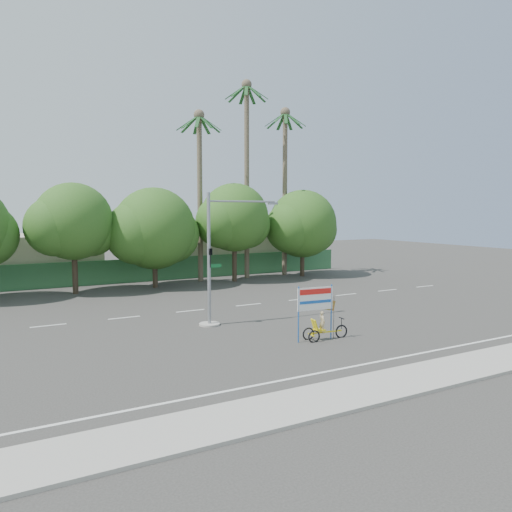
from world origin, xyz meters
TOP-DOWN VIEW (x-y plane):
  - ground at (0.00, 0.00)m, footprint 120.00×120.00m
  - sidewalk_near at (0.00, -7.50)m, footprint 50.00×2.40m
  - fence at (0.00, 21.50)m, footprint 38.00×0.08m
  - building_left at (-10.00, 26.00)m, footprint 12.00×8.00m
  - building_right at (8.00, 26.00)m, footprint 14.00×8.00m
  - tree_left at (-7.05, 18.00)m, footprint 6.66×5.60m
  - tree_center at (-1.05, 18.00)m, footprint 7.62×6.40m
  - tree_right at (5.95, 18.00)m, footprint 6.90×5.80m
  - tree_far_right at (12.95, 18.00)m, footprint 7.38×6.20m
  - palm_tall at (8.00, 19.50)m, footprint 3.73×3.79m
  - palm_mid at (12.00, 19.50)m, footprint 3.73×3.79m
  - palm_short at (3.50, 19.50)m, footprint 3.73×3.79m
  - traffic_signal at (-2.20, 3.98)m, footprint 4.72×1.10m
  - trike_billboard at (0.80, -1.31)m, footprint 2.69×0.73m

SIDE VIEW (x-z plane):
  - ground at x=0.00m, z-range 0.00..0.00m
  - sidewalk_near at x=0.00m, z-range 0.00..0.12m
  - fence at x=0.00m, z-range 0.00..2.00m
  - trike_billboard at x=0.80m, z-range -0.26..2.39m
  - building_right at x=8.00m, z-range 0.00..3.60m
  - building_left at x=-10.00m, z-range 0.00..4.00m
  - traffic_signal at x=-2.20m, z-range -0.58..6.42m
  - tree_center at x=-1.05m, z-range 0.54..8.39m
  - tree_far_right at x=12.95m, z-range 0.68..8.61m
  - tree_left at x=-7.05m, z-range 1.02..9.09m
  - tree_right at x=5.95m, z-range 1.06..9.42m
  - palm_short at x=3.50m, z-range 1.64..16.09m
  - palm_mid at x=12.00m, z-range 1.67..17.12m
  - palm_tall at x=8.00m, z-range 1.74..19.19m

